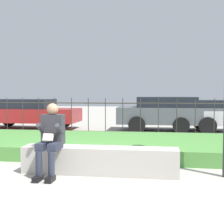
% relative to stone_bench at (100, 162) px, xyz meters
% --- Properties ---
extents(ground_plane, '(60.00, 60.00, 0.00)m').
position_rel_stone_bench_xyz_m(ground_plane, '(-0.34, 0.00, -0.22)').
color(ground_plane, '#A8A399').
extents(stone_bench, '(2.84, 0.47, 0.49)m').
position_rel_stone_bench_xyz_m(stone_bench, '(0.00, 0.00, 0.00)').
color(stone_bench, '#ADA89E').
rests_on(stone_bench, ground_plane).
extents(person_seated_reader, '(0.42, 0.73, 1.29)m').
position_rel_stone_bench_xyz_m(person_seated_reader, '(-0.82, -0.27, 0.49)').
color(person_seated_reader, black).
rests_on(person_seated_reader, ground_plane).
extents(grass_berm, '(10.85, 3.15, 0.31)m').
position_rel_stone_bench_xyz_m(grass_berm, '(-0.34, 2.27, -0.06)').
color(grass_berm, '#4C893D').
rests_on(grass_berm, ground_plane).
extents(iron_fence, '(8.85, 0.03, 1.33)m').
position_rel_stone_bench_xyz_m(iron_fence, '(-0.34, 4.16, 0.48)').
color(iron_fence, '#332D28').
rests_on(iron_fence, ground_plane).
extents(car_parked_center, '(4.14, 2.08, 1.34)m').
position_rel_stone_bench_xyz_m(car_parked_center, '(1.46, 6.86, 0.51)').
color(car_parked_center, '#4C5156').
rests_on(car_parked_center, ground_plane).
extents(car_parked_left, '(4.23, 1.88, 1.24)m').
position_rel_stone_bench_xyz_m(car_parked_left, '(-4.38, 6.79, 0.46)').
color(car_parked_left, maroon).
rests_on(car_parked_left, ground_plane).
extents(car_parked_right, '(4.51, 1.91, 1.23)m').
position_rel_stone_bench_xyz_m(car_parked_right, '(3.22, 6.81, 0.45)').
color(car_parked_right, '#B7B7BC').
rests_on(car_parked_right, ground_plane).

